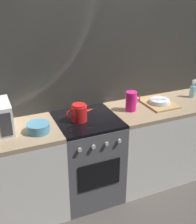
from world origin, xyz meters
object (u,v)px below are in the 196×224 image
at_px(stove_unit, 88,158).
at_px(mixing_bowl, 38,128).
at_px(dish_pile, 159,102).
at_px(spray_bottle, 193,90).
at_px(kettle, 79,113).
at_px(pitcher, 131,101).

xyz_separation_m(stove_unit, mixing_bowl, (-0.48, -0.08, 0.49)).
xyz_separation_m(dish_pile, spray_bottle, (0.47, 0.03, 0.06)).
relative_size(dish_pile, spray_bottle, 1.97).
xyz_separation_m(kettle, dish_pile, (0.92, 0.03, -0.06)).
bearing_deg(mixing_bowl, spray_bottle, 4.31).
xyz_separation_m(mixing_bowl, pitcher, (0.97, 0.08, 0.06)).
height_order(stove_unit, spray_bottle, spray_bottle).
height_order(stove_unit, mixing_bowl, mixing_bowl).
distance_m(stove_unit, spray_bottle, 1.42).
distance_m(stove_unit, mixing_bowl, 0.69).
xyz_separation_m(stove_unit, pitcher, (0.48, 0.01, 0.55)).
bearing_deg(kettle, pitcher, 1.57).
height_order(mixing_bowl, pitcher, pitcher).
bearing_deg(kettle, spray_bottle, 2.73).
bearing_deg(kettle, mixing_bowl, -170.27).
height_order(mixing_bowl, dish_pile, mixing_bowl).
bearing_deg(spray_bottle, pitcher, -176.48).
bearing_deg(spray_bottle, stove_unit, -177.43).
bearing_deg(stove_unit, dish_pile, 1.78).
distance_m(mixing_bowl, spray_bottle, 1.80).
height_order(stove_unit, dish_pile, dish_pile).
bearing_deg(mixing_bowl, stove_unit, 9.02).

